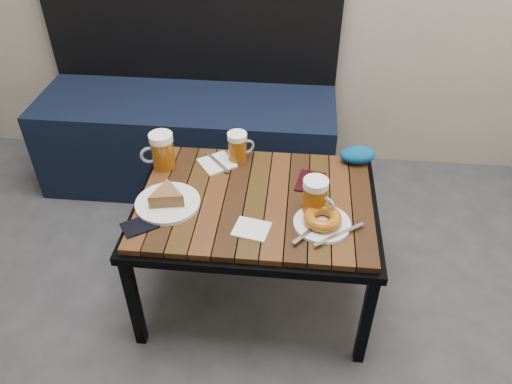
# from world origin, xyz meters

# --- Properties ---
(bench) EXTENTS (1.40, 0.50, 0.95)m
(bench) POSITION_xyz_m (-0.25, 1.76, 0.27)
(bench) COLOR black
(bench) RESTS_ON ground
(cafe_table) EXTENTS (0.84, 0.62, 0.47)m
(cafe_table) POSITION_xyz_m (0.15, 1.02, 0.43)
(cafe_table) COLOR black
(cafe_table) RESTS_ON ground
(beer_mug_left) EXTENTS (0.13, 0.10, 0.14)m
(beer_mug_left) POSITION_xyz_m (-0.21, 1.17, 0.54)
(beer_mug_left) COLOR #8E470B
(beer_mug_left) RESTS_ON cafe_table
(beer_mug_centre) EXTENTS (0.11, 0.10, 0.12)m
(beer_mug_centre) POSITION_xyz_m (0.06, 1.24, 0.53)
(beer_mug_centre) COLOR #8E470B
(beer_mug_centre) RESTS_ON cafe_table
(beer_mug_right) EXTENTS (0.12, 0.11, 0.13)m
(beer_mug_right) POSITION_xyz_m (0.35, 0.96, 0.54)
(beer_mug_right) COLOR #8E470B
(beer_mug_right) RESTS_ON cafe_table
(plate_pie) EXTENTS (0.22, 0.22, 0.06)m
(plate_pie) POSITION_xyz_m (-0.14, 0.95, 0.50)
(plate_pie) COLOR white
(plate_pie) RESTS_ON cafe_table
(plate_bagel) EXTENTS (0.23, 0.21, 0.05)m
(plate_bagel) POSITION_xyz_m (0.38, 0.90, 0.49)
(plate_bagel) COLOR white
(plate_bagel) RESTS_ON cafe_table
(napkin_left) EXTENTS (0.16, 0.16, 0.01)m
(napkin_left) POSITION_xyz_m (-0.01, 1.21, 0.48)
(napkin_left) COLOR white
(napkin_left) RESTS_ON cafe_table
(napkin_right) EXTENTS (0.13, 0.11, 0.01)m
(napkin_right) POSITION_xyz_m (0.16, 0.86, 0.48)
(napkin_right) COLOR white
(napkin_right) RESTS_ON cafe_table
(passport_navy) EXTENTS (0.14, 0.13, 0.01)m
(passport_navy) POSITION_xyz_m (-0.21, 0.84, 0.47)
(passport_navy) COLOR black
(passport_navy) RESTS_ON cafe_table
(passport_burgundy) EXTENTS (0.11, 0.14, 0.01)m
(passport_burgundy) POSITION_xyz_m (0.34, 1.13, 0.48)
(passport_burgundy) COLOR black
(passport_burgundy) RESTS_ON cafe_table
(knit_pouch) EXTENTS (0.15, 0.11, 0.06)m
(knit_pouch) POSITION_xyz_m (0.51, 1.28, 0.50)
(knit_pouch) COLOR navy
(knit_pouch) RESTS_ON cafe_table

